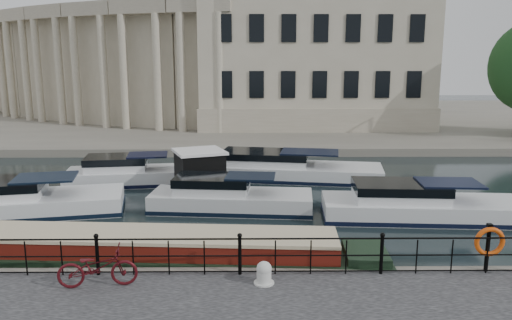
{
  "coord_description": "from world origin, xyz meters",
  "views": [
    {
      "loc": [
        0.32,
        -15.47,
        6.49
      ],
      "look_at": [
        0.5,
        2.0,
        3.0
      ],
      "focal_mm": 35.0,
      "sensor_mm": 36.0,
      "label": 1
    }
  ],
  "objects": [
    {
      "name": "mooring_bollard",
      "position": [
        0.67,
        -2.85,
        0.84
      ],
      "size": [
        0.56,
        0.56,
        0.63
      ],
      "color": "silver",
      "rests_on": "near_quay"
    },
    {
      "name": "narrowboat",
      "position": [
        -3.35,
        -0.55,
        0.37
      ],
      "size": [
        15.99,
        3.13,
        1.58
      ],
      "rotation": [
        0.0,
        0.0,
        -0.06
      ],
      "color": "black",
      "rests_on": "ground_plane"
    },
    {
      "name": "bicycle",
      "position": [
        -3.77,
        -2.99,
        1.1
      ],
      "size": [
        2.17,
        1.01,
        1.1
      ],
      "primitive_type": "imported",
      "rotation": [
        0.0,
        0.0,
        1.71
      ],
      "color": "#470C12",
      "rests_on": "near_quay"
    },
    {
      "name": "railing",
      "position": [
        0.0,
        -2.25,
        1.2
      ],
      "size": [
        24.14,
        0.14,
        1.22
      ],
      "color": "black",
      "rests_on": "near_quay"
    },
    {
      "name": "ground_plane",
      "position": [
        0.0,
        0.0,
        0.0
      ],
      "size": [
        160.0,
        160.0,
        0.0
      ],
      "primitive_type": "plane",
      "color": "black",
      "rests_on": "ground"
    },
    {
      "name": "cabin_cruisers",
      "position": [
        -1.17,
        7.82,
        0.37
      ],
      "size": [
        25.68,
        11.24,
        1.99
      ],
      "color": "white",
      "rests_on": "ground_plane"
    },
    {
      "name": "civic_building",
      "position": [
        -1.0,
        34.71,
        7.04
      ],
      "size": [
        53.55,
        31.84,
        16.85
      ],
      "color": "#ADA38C",
      "rests_on": "far_bank"
    },
    {
      "name": "life_ring_post",
      "position": [
        7.06,
        -2.17,
        1.44
      ],
      "size": [
        0.87,
        0.22,
        1.42
      ],
      "color": "black",
      "rests_on": "near_quay"
    },
    {
      "name": "harbour_hut",
      "position": [
        -2.25,
        8.95,
        0.95
      ],
      "size": [
        3.95,
        3.63,
        2.2
      ],
      "rotation": [
        0.0,
        0.0,
        0.36
      ],
      "color": "#6B665B",
      "rests_on": "ground_plane"
    },
    {
      "name": "far_bank",
      "position": [
        0.0,
        39.0,
        0.28
      ],
      "size": [
        120.0,
        42.0,
        0.55
      ],
      "primitive_type": "cube",
      "color": "#6B665B",
      "rests_on": "ground_plane"
    }
  ]
}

